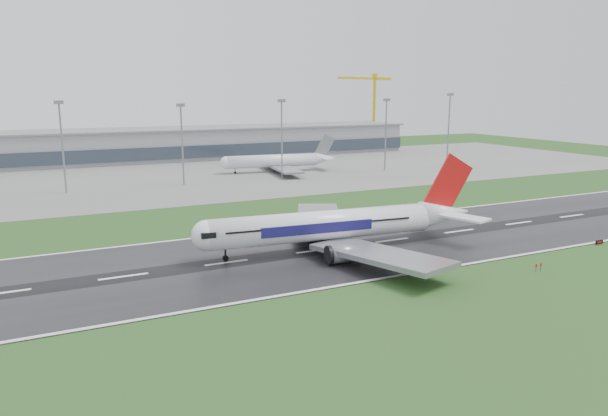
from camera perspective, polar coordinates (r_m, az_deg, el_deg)
ground at (r=131.23m, az=8.95°, el=-3.30°), size 520.00×520.00×0.00m
runway at (r=131.22m, az=8.96°, el=-3.28°), size 400.00×45.00×0.10m
apron at (r=242.52m, az=-8.06°, el=3.63°), size 400.00×130.00×0.08m
terminal at (r=299.05m, az=-11.65°, el=6.46°), size 240.00×36.00×15.00m
main_airliner at (r=120.48m, az=3.87°, el=0.18°), size 70.42×67.66×19.09m
parked_airliner at (r=241.20m, az=-2.80°, el=5.52°), size 57.57×54.46×15.22m
tower_crane at (r=361.75m, az=7.16°, el=9.87°), size 45.10×13.10×45.12m
runway_sign at (r=142.76m, az=27.90°, el=-3.11°), size 2.29×0.83×1.04m
floodmast_1 at (r=204.91m, az=-23.41°, el=5.51°), size 0.64×0.64×29.88m
floodmast_2 at (r=210.53m, az=-12.32°, el=6.17°), size 0.64×0.64×28.59m
floodmast_3 at (r=223.08m, az=-2.28°, el=6.90°), size 0.64×0.64×29.91m
floodmast_4 at (r=246.76m, az=8.33°, el=7.25°), size 0.64×0.64×29.94m
floodmast_5 at (r=267.44m, az=14.52°, el=7.58°), size 0.64×0.64×32.15m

